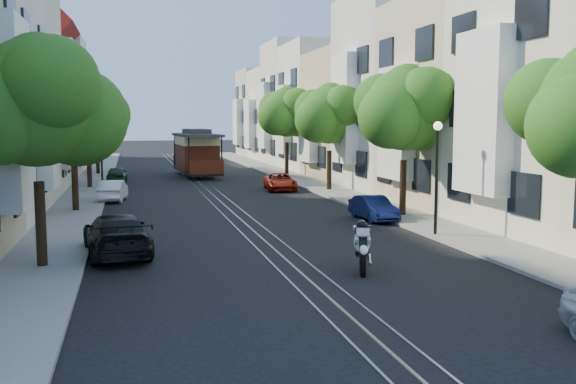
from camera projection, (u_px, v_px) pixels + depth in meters
ground at (198, 182)px, 45.49m from camera, size 200.00×200.00×0.00m
sidewalk_east at (297, 179)px, 47.20m from camera, size 2.50×80.00×0.12m
sidewalk_west at (92, 183)px, 43.76m from camera, size 2.50×80.00×0.12m
rail_left at (191, 182)px, 45.36m from camera, size 0.06×80.00×0.02m
rail_slot at (198, 182)px, 45.49m from camera, size 0.06×80.00×0.02m
rail_right at (206, 182)px, 45.62m from camera, size 0.06×80.00×0.02m
lane_line at (198, 182)px, 45.49m from camera, size 0.08×80.00×0.01m
townhouses_east at (358, 109)px, 47.65m from camera, size 7.75×72.00×12.00m
townhouses_west at (16, 109)px, 42.03m from camera, size 7.75×72.00×11.76m
tree_e_b at (406, 111)px, 28.32m from camera, size 4.93×4.08×6.68m
tree_e_c at (331, 116)px, 38.96m from camera, size 4.84×3.99×6.52m
tree_e_d at (288, 114)px, 49.54m from camera, size 5.01×4.16×6.85m
tree_w_a at (38, 106)px, 18.15m from camera, size 4.93×4.08×6.68m
tree_w_b at (74, 119)px, 29.77m from camera, size 4.72×3.87×6.27m
tree_w_c at (88, 109)px, 40.32m from camera, size 5.13×4.28×7.09m
tree_w_d at (97, 117)px, 50.99m from camera, size 4.84×3.99×6.52m
lamp_east at (437, 161)px, 23.50m from camera, size 0.32×0.32×4.16m
lamp_west at (101, 146)px, 37.89m from camera, size 0.32×0.32×4.16m
sportbike_rider at (362, 243)px, 18.42m from camera, size 0.96×2.11×1.53m
cable_car at (197, 151)px, 50.05m from camera, size 3.26×8.88×3.36m
parked_car_e_mid at (373, 208)px, 27.90m from camera, size 1.28×3.26×1.06m
parked_car_e_far at (280, 182)px, 39.93m from camera, size 2.14×3.98×1.06m
parked_car_w_near at (117, 235)px, 20.51m from camera, size 2.45×4.86×1.35m
parked_car_w_mid at (113, 190)px, 34.58m from camera, size 1.60×3.58×1.14m
parked_car_w_far at (117, 174)px, 45.09m from camera, size 1.49×3.38×1.13m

